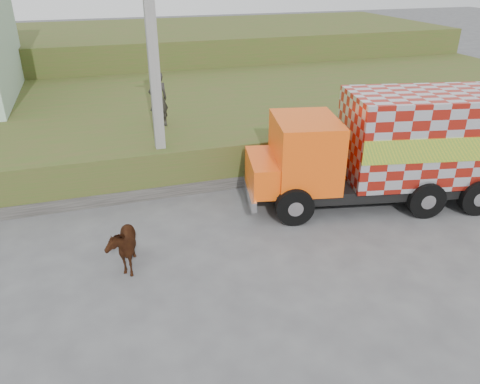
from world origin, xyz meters
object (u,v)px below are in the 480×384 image
object	(u,v)px
cow	(122,244)
utility_pole	(154,65)
pedestrian	(158,100)
cargo_truck	(389,148)

from	to	relation	value
cow	utility_pole	bearing A→B (deg)	73.99
utility_pole	pedestrian	distance (m)	2.69
pedestrian	utility_pole	bearing A→B (deg)	63.87
cargo_truck	utility_pole	bearing A→B (deg)	167.78
cargo_truck	pedestrian	size ratio (longest dim) A/B	4.11
utility_pole	cow	distance (m)	5.54
utility_pole	pedestrian	xyz separation A→B (m)	(0.33, 2.13, -1.61)
cargo_truck	pedestrian	world-z (taller)	pedestrian
cow	pedestrian	xyz separation A→B (m)	(1.96, 6.15, 1.84)
utility_pole	cargo_truck	bearing A→B (deg)	-23.47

